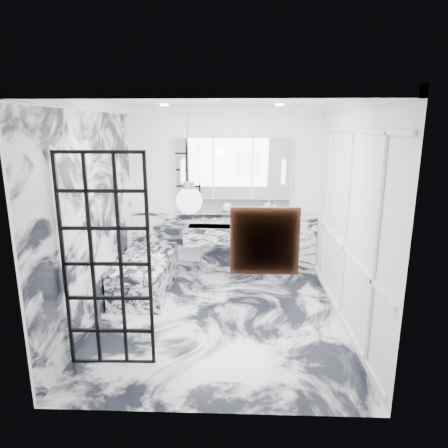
{
  "coord_description": "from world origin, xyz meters",
  "views": [
    {
      "loc": [
        0.25,
        -4.85,
        2.51
      ],
      "look_at": [
        0.05,
        0.5,
        1.18
      ],
      "focal_mm": 32.0,
      "sensor_mm": 36.0,
      "label": 1
    }
  ],
  "objects_px": {
    "crittall_door": "(107,264)",
    "mirror_cabinet": "(233,168)",
    "bathtub": "(146,274)",
    "trough_sink": "(233,235)"
  },
  "relations": [
    {
      "from": "trough_sink",
      "to": "mirror_cabinet",
      "type": "bearing_deg",
      "value": 90.0
    },
    {
      "from": "trough_sink",
      "to": "crittall_door",
      "type": "bearing_deg",
      "value": -115.71
    },
    {
      "from": "crittall_door",
      "to": "mirror_cabinet",
      "type": "distance_m",
      "value": 3.11
    },
    {
      "from": "crittall_door",
      "to": "trough_sink",
      "type": "relative_size",
      "value": 1.41
    },
    {
      "from": "trough_sink",
      "to": "bathtub",
      "type": "distance_m",
      "value": 1.55
    },
    {
      "from": "mirror_cabinet",
      "to": "bathtub",
      "type": "height_order",
      "value": "mirror_cabinet"
    },
    {
      "from": "mirror_cabinet",
      "to": "crittall_door",
      "type": "bearing_deg",
      "value": -114.32
    },
    {
      "from": "crittall_door",
      "to": "bathtub",
      "type": "xyz_separation_m",
      "value": [
        -0.07,
        1.94,
        -0.86
      ]
    },
    {
      "from": "crittall_door",
      "to": "trough_sink",
      "type": "distance_m",
      "value": 2.91
    },
    {
      "from": "crittall_door",
      "to": "trough_sink",
      "type": "height_order",
      "value": "crittall_door"
    }
  ]
}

